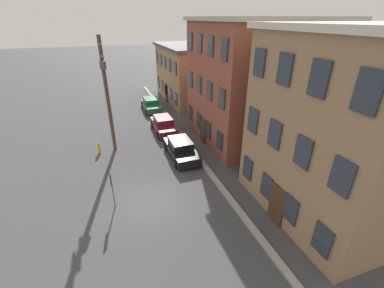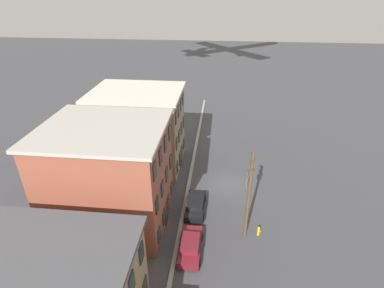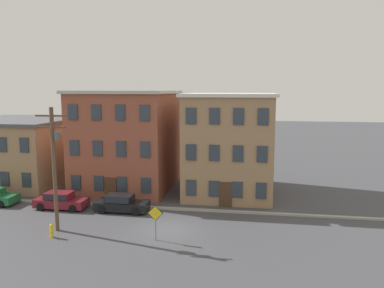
# 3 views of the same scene
# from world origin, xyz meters

# --- Properties ---
(ground_plane) EXTENTS (200.00, 200.00, 0.00)m
(ground_plane) POSITION_xyz_m (0.00, 0.00, 0.00)
(ground_plane) COLOR #424247
(kerb_strip) EXTENTS (56.00, 0.36, 0.16)m
(kerb_strip) POSITION_xyz_m (0.00, 4.50, 0.08)
(kerb_strip) COLOR #9E998E
(kerb_strip) RESTS_ON ground_plane
(apartment_midblock) EXTENTS (9.40, 10.63, 10.01)m
(apartment_midblock) POSITION_xyz_m (-6.73, 11.06, 5.02)
(apartment_midblock) COLOR brown
(apartment_midblock) RESTS_ON ground_plane
(apartment_far) EXTENTS (8.56, 10.50, 9.75)m
(apartment_far) POSITION_xyz_m (3.72, 10.99, 4.89)
(apartment_far) COLOR #9E7A56
(apartment_far) RESTS_ON ground_plane
(car_maroon) EXTENTS (4.40, 1.92, 1.43)m
(car_maroon) POSITION_xyz_m (-10.19, 3.25, 0.75)
(car_maroon) COLOR maroon
(car_maroon) RESTS_ON ground_plane
(car_black) EXTENTS (4.40, 1.92, 1.43)m
(car_black) POSITION_xyz_m (-4.77, 3.31, 0.75)
(car_black) COLOR black
(car_black) RESTS_ON ground_plane
(caution_sign) EXTENTS (1.05, 0.08, 2.43)m
(caution_sign) POSITION_xyz_m (-0.38, -2.13, 1.62)
(caution_sign) COLOR slate
(caution_sign) RESTS_ON ground_plane
(utility_pole) EXTENTS (2.40, 0.44, 8.90)m
(utility_pole) POSITION_xyz_m (-7.82, -1.53, 5.00)
(utility_pole) COLOR brown
(utility_pole) RESTS_ON ground_plane
(fire_hydrant) EXTENTS (0.24, 0.34, 0.96)m
(fire_hydrant) POSITION_xyz_m (-7.58, -2.79, 0.48)
(fire_hydrant) COLOR yellow
(fire_hydrant) RESTS_ON ground_plane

